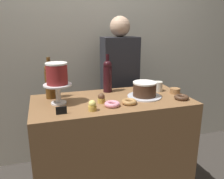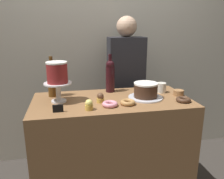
{
  "view_description": "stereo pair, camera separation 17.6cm",
  "coord_description": "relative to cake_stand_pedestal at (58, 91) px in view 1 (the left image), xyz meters",
  "views": [
    {
      "loc": [
        -0.5,
        -1.62,
        1.52
      ],
      "look_at": [
        0.0,
        0.0,
        1.04
      ],
      "focal_mm": 36.66,
      "sensor_mm": 36.0,
      "label": 1
    },
    {
      "loc": [
        -0.33,
        -1.66,
        1.52
      ],
      "look_at": [
        0.0,
        0.0,
        1.04
      ],
      "focal_mm": 36.66,
      "sensor_mm": 36.0,
      "label": 2
    }
  ],
  "objects": [
    {
      "name": "donut_maple",
      "position": [
        0.49,
        -0.16,
        -0.08
      ],
      "size": [
        0.11,
        0.11,
        0.03
      ],
      "color": "#B27F47",
      "rests_on": "display_counter"
    },
    {
      "name": "barista_figure",
      "position": [
        0.66,
        0.55,
        -0.22
      ],
      "size": [
        0.36,
        0.22,
        1.6
      ],
      "color": "black",
      "rests_on": "ground_plane"
    },
    {
      "name": "wine_bottle_dark_red",
      "position": [
        0.43,
        0.19,
        0.04
      ],
      "size": [
        0.08,
        0.08,
        0.33
      ],
      "color": "black",
      "rests_on": "display_counter"
    },
    {
      "name": "coffee_cup_ceramic",
      "position": [
        0.86,
        0.08,
        -0.06
      ],
      "size": [
        0.08,
        0.08,
        0.08
      ],
      "color": "silver",
      "rests_on": "display_counter"
    },
    {
      "name": "price_sign_chalkboard",
      "position": [
        0.0,
        -0.22,
        -0.07
      ],
      "size": [
        0.07,
        0.01,
        0.05
      ],
      "color": "black",
      "rests_on": "display_counter"
    },
    {
      "name": "display_counter",
      "position": [
        0.4,
        -0.02,
        -0.58
      ],
      "size": [
        1.22,
        0.6,
        0.96
      ],
      "color": "brown",
      "rests_on": "ground_plane"
    },
    {
      "name": "wine_bottle_amber",
      "position": [
        -0.05,
        0.15,
        0.04
      ],
      "size": [
        0.08,
        0.08,
        0.33
      ],
      "color": "#5B3814",
      "rests_on": "display_counter"
    },
    {
      "name": "donut_chocolate",
      "position": [
        0.92,
        -0.18,
        -0.08
      ],
      "size": [
        0.11,
        0.11,
        0.03
      ],
      "color": "#472D1E",
      "rests_on": "display_counter"
    },
    {
      "name": "back_wall",
      "position": [
        0.4,
        0.85,
        0.24
      ],
      "size": [
        6.0,
        0.05,
        2.6
      ],
      "color": "#BCB7A8",
      "rests_on": "ground_plane"
    },
    {
      "name": "cupcake_lemon",
      "position": [
        0.21,
        -0.21,
        -0.06
      ],
      "size": [
        0.06,
        0.06,
        0.07
      ],
      "color": "gold",
      "rests_on": "display_counter"
    },
    {
      "name": "white_layer_cake",
      "position": [
        0.0,
        0.0,
        0.13
      ],
      "size": [
        0.15,
        0.15,
        0.16
      ],
      "color": "maroon",
      "rests_on": "cake_stand_pedestal"
    },
    {
      "name": "chocolate_round_cake",
      "position": [
        0.67,
        -0.04,
        -0.03
      ],
      "size": [
        0.19,
        0.19,
        0.11
      ],
      "color": "#3D2619",
      "rests_on": "silver_serving_platter"
    },
    {
      "name": "silver_serving_platter",
      "position": [
        0.67,
        -0.04,
        -0.09
      ],
      "size": [
        0.27,
        0.27,
        0.01
      ],
      "color": "silver",
      "rests_on": "display_counter"
    },
    {
      "name": "donut_pink",
      "position": [
        0.36,
        -0.17,
        -0.08
      ],
      "size": [
        0.11,
        0.11,
        0.03
      ],
      "color": "pink",
      "rests_on": "display_counter"
    },
    {
      "name": "cake_stand_pedestal",
      "position": [
        0.0,
        0.0,
        0.0
      ],
      "size": [
        0.2,
        0.2,
        0.15
      ],
      "color": "silver",
      "rests_on": "display_counter"
    },
    {
      "name": "cookie_stack",
      "position": [
        0.96,
        -0.03,
        -0.08
      ],
      "size": [
        0.08,
        0.08,
        0.04
      ],
      "color": "olive",
      "rests_on": "display_counter"
    },
    {
      "name": "cupcake_chocolate",
      "position": [
        0.31,
        -0.07,
        -0.06
      ],
      "size": [
        0.06,
        0.06,
        0.07
      ],
      "color": "gold",
      "rests_on": "display_counter"
    }
  ]
}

